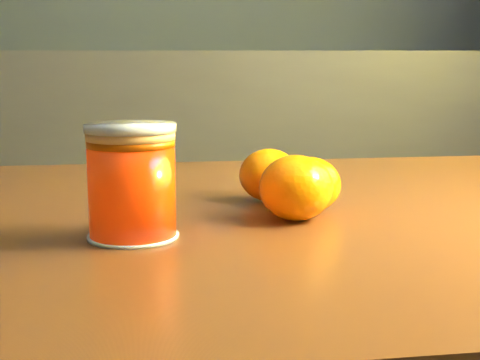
{
  "coord_description": "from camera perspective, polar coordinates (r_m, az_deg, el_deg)",
  "views": [
    {
      "loc": [
        0.84,
        -0.65,
        0.87
      ],
      "look_at": [
        0.85,
        -0.1,
        0.77
      ],
      "focal_mm": 50.0,
      "sensor_mm": 36.0,
      "label": 1
    }
  ],
  "objects": [
    {
      "name": "orange_back",
      "position": [
        0.7,
        2.49,
        0.44
      ],
      "size": [
        0.08,
        0.08,
        0.06
      ],
      "primitive_type": "ellipsoid",
      "rotation": [
        0.0,
        0.0,
        0.37
      ],
      "color": "orange",
      "rests_on": "table"
    },
    {
      "name": "juice_glass",
      "position": [
        0.56,
        -9.21,
        -0.19
      ],
      "size": [
        0.07,
        0.07,
        0.09
      ],
      "rotation": [
        0.0,
        0.0,
        -0.03
      ],
      "color": "#FF3205",
      "rests_on": "table"
    },
    {
      "name": "orange_front",
      "position": [
        0.65,
        5.94,
        -0.39
      ],
      "size": [
        0.07,
        0.07,
        0.05
      ],
      "primitive_type": "ellipsoid",
      "rotation": [
        0.0,
        0.0,
        -0.11
      ],
      "color": "orange",
      "rests_on": "table"
    },
    {
      "name": "orange_extra",
      "position": [
        0.62,
        4.81,
        -0.66
      ],
      "size": [
        0.09,
        0.09,
        0.06
      ],
      "primitive_type": "ellipsoid",
      "rotation": [
        0.0,
        0.0,
        -0.39
      ],
      "color": "orange",
      "rests_on": "table"
    },
    {
      "name": "table",
      "position": [
        0.7,
        6.73,
        -9.88
      ],
      "size": [
        1.04,
        0.79,
        0.72
      ],
      "rotation": [
        0.0,
        0.0,
        0.13
      ],
      "color": "brown",
      "rests_on": "ground"
    }
  ]
}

